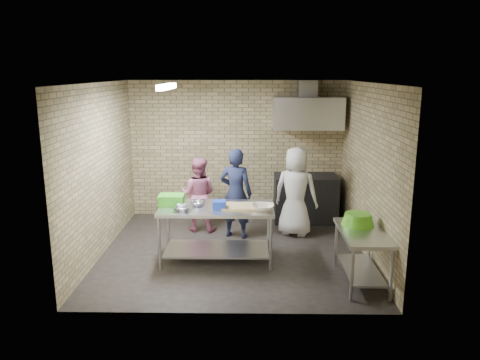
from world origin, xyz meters
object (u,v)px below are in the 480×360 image
stove (305,198)px  man_navy (236,193)px  green_basin (358,219)px  bottle_green (330,117)px  prep_table (217,234)px  green_crate (172,200)px  woman_pink (198,194)px  blue_tub (219,205)px  bottle_red (309,116)px  woman_white (296,191)px  side_counter (362,257)px

stove → man_navy: bearing=-144.5°
green_basin → bottle_green: size_ratio=3.07×
prep_table → green_crate: size_ratio=4.50×
woman_pink → bottle_green: bearing=-154.4°
bottle_green → blue_tub: bearing=-130.3°
blue_tub → bottle_red: bearing=55.8°
bottle_green → woman_pink: bottle_green is taller
stove → bottle_red: size_ratio=6.67×
prep_table → woman_pink: bearing=107.0°
prep_table → woman_pink: size_ratio=1.27×
bottle_green → woman_white: size_ratio=0.09×
side_counter → blue_tub: bearing=162.3°
green_crate → woman_pink: (0.27, 1.28, -0.26)m
green_basin → side_counter: bearing=-85.4°
blue_tub → man_navy: 1.19m
side_counter → woman_white: 2.12m
side_counter → bottle_green: (0.00, 2.99, 1.64)m
side_counter → green_basin: bearing=94.6°
man_navy → woman_pink: man_navy is taller
woman_white → woman_pink: bearing=14.1°
green_crate → woman_pink: 1.33m
side_counter → green_basin: green_basin is taller
woman_pink → stove: bearing=-156.5°
stove → woman_pink: woman_pink is taller
side_counter → man_navy: bearing=134.6°
green_crate → green_basin: (2.73, -0.61, -0.10)m
green_crate → green_basin: green_crate is taller
woman_pink → woman_white: 1.77m
green_basin → woman_pink: 3.10m
woman_pink → woman_white: (1.75, -0.19, 0.11)m
woman_pink → woman_white: bearing=-179.7°
green_crate → woman_white: 2.30m
bottle_green → woman_white: bottle_green is taller
blue_tub → green_basin: bearing=-11.1°
side_counter → bottle_red: 3.44m
blue_tub → woman_white: bearing=45.7°
blue_tub → bottle_red: bottle_red is taller
woman_white → prep_table: bearing=62.7°
green_basin → prep_table: bearing=166.5°
prep_table → bottle_red: bearing=53.8°
bottle_red → woman_pink: 2.62m
blue_tub → woman_pink: 1.59m
stove → woman_white: 0.92m
stove → bottle_red: bottle_red is taller
prep_table → bottle_red: (1.65, 2.25, 1.60)m
green_crate → woman_pink: size_ratio=0.28×
bottle_red → bottle_green: bearing=0.0°
side_counter → woman_pink: size_ratio=0.88×
blue_tub → woman_pink: bearing=107.6°
side_counter → woman_pink: (-2.48, 2.14, 0.31)m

